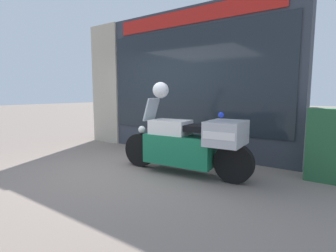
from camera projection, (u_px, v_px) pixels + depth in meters
name	position (u px, v px, depth m)	size (l,w,h in m)	color
ground_plane	(117.00, 169.00, 4.86)	(60.00, 60.00, 0.00)	gray
shop_building	(163.00, 83.00, 6.51)	(5.65, 0.55, 3.28)	#333842
window_display	(192.00, 133.00, 6.19)	(4.21, 0.30, 1.98)	slate
paramedic_motorcycle	(190.00, 143.00, 4.46)	(2.48, 0.73, 1.31)	black
white_helmet	(161.00, 90.00, 4.66)	(0.29, 0.29, 0.29)	white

